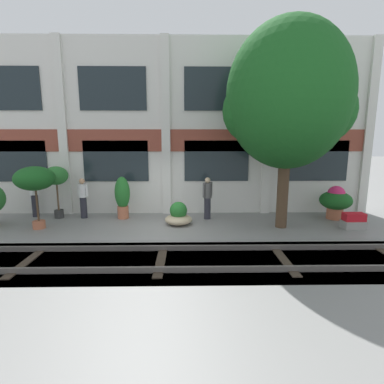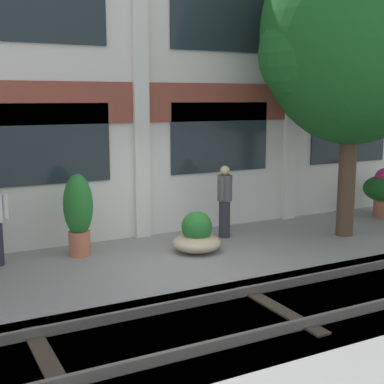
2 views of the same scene
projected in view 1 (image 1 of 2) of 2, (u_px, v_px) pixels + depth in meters
name	position (u px, v px, depth m)	size (l,w,h in m)	color
ground_plane	(162.00, 231.00, 10.44)	(80.00, 80.00, 0.00)	gray
apartment_facade	(166.00, 129.00, 12.55)	(17.24, 0.64, 7.19)	silver
rail_tracks	(155.00, 265.00, 8.00)	(24.88, 2.80, 0.43)	#423F3A
broadleaf_tree	(288.00, 99.00, 10.14)	(4.40, 4.19, 7.12)	#4C3826
potted_plant_tall_urn	(56.00, 178.00, 11.91)	(0.93, 0.93, 2.10)	#333333
potted_plant_low_pan	(35.00, 180.00, 10.47)	(1.37, 1.37, 2.24)	#B76647
potted_plant_wide_bowl	(178.00, 216.00, 11.23)	(1.02, 1.02, 0.86)	tan
potted_plant_fluted_column	(122.00, 195.00, 11.96)	(0.60, 0.60, 1.70)	#B76647
potted_plant_stone_basin	(336.00, 201.00, 11.92)	(1.24, 1.24, 1.34)	#B76647
potted_plant_square_trough	(354.00, 221.00, 10.70)	(0.84, 0.51, 0.57)	gray
resident_by_doorway	(34.00, 194.00, 12.22)	(0.34, 0.52, 1.73)	#282833
resident_watching_tracks	(83.00, 197.00, 12.03)	(0.49, 0.34, 1.62)	#282833
resident_near_plants	(207.00, 197.00, 11.89)	(0.41, 0.40, 1.68)	#282833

